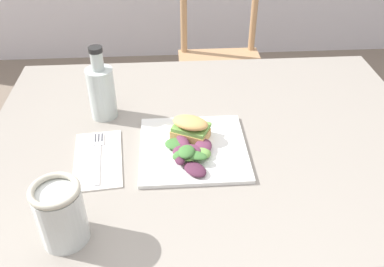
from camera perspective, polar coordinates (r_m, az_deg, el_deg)
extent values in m
cube|color=gray|center=(1.05, 2.33, -0.79)|extent=(1.11, 0.81, 0.03)
cube|color=tan|center=(1.59, -17.07, -4.70)|extent=(0.07, 0.07, 0.71)
cube|color=tan|center=(1.65, 17.89, -3.20)|extent=(0.07, 0.07, 0.71)
cylinder|color=tan|center=(1.95, -0.45, 0.54)|extent=(0.03, 0.03, 0.43)
cylinder|color=tan|center=(1.99, 9.35, 0.94)|extent=(0.03, 0.03, 0.43)
cylinder|color=tan|center=(2.23, -1.01, 5.68)|extent=(0.03, 0.03, 0.43)
cylinder|color=tan|center=(2.27, 7.64, 5.94)|extent=(0.03, 0.03, 0.43)
cube|color=tan|center=(1.99, 4.16, 8.89)|extent=(0.40, 0.40, 0.02)
cylinder|color=tan|center=(2.05, -1.16, 16.57)|extent=(0.03, 0.03, 0.42)
cylinder|color=tan|center=(2.09, 8.60, 16.62)|extent=(0.03, 0.03, 0.42)
cube|color=white|center=(0.99, 0.15, -2.08)|extent=(0.25, 0.25, 0.01)
cube|color=tan|center=(1.01, -0.23, -0.04)|extent=(0.10, 0.09, 0.02)
cube|color=#6B9E47|center=(1.00, -0.10, 0.88)|extent=(0.10, 0.09, 0.01)
ellipsoid|color=tan|center=(0.99, -0.23, 1.50)|extent=(0.10, 0.09, 0.02)
ellipsoid|color=#6B9E47|center=(0.95, 1.39, -2.60)|extent=(0.06, 0.06, 0.02)
ellipsoid|color=#3D7033|center=(0.93, 0.37, -3.02)|extent=(0.06, 0.05, 0.01)
ellipsoid|color=#4C2338|center=(0.93, -1.67, -3.44)|extent=(0.03, 0.05, 0.02)
ellipsoid|color=#518438|center=(0.93, -0.19, -2.99)|extent=(0.06, 0.06, 0.01)
ellipsoid|color=#518438|center=(0.94, -0.21, -2.69)|extent=(0.06, 0.06, 0.01)
ellipsoid|color=#3D7033|center=(0.93, -0.77, -2.52)|extent=(0.05, 0.06, 0.02)
ellipsoid|color=#3D7033|center=(0.93, -1.64, -3.04)|extent=(0.05, 0.05, 0.02)
ellipsoid|color=#4C2338|center=(0.91, 0.42, -4.94)|extent=(0.07, 0.07, 0.02)
ellipsoid|color=#602D47|center=(0.96, 1.47, -1.88)|extent=(0.06, 0.07, 0.01)
ellipsoid|color=#3D7033|center=(0.98, -2.23, -1.44)|extent=(0.06, 0.05, 0.01)
ellipsoid|color=#602D47|center=(0.95, -1.58, -2.41)|extent=(0.05, 0.05, 0.01)
ellipsoid|color=#602D47|center=(0.94, -0.28, -2.31)|extent=(0.05, 0.05, 0.01)
ellipsoid|color=#602D47|center=(0.98, -1.24, -1.12)|extent=(0.04, 0.06, 0.02)
cube|color=silver|center=(0.98, -12.80, -3.45)|extent=(0.13, 0.22, 0.00)
cube|color=silver|center=(0.97, -12.87, -4.15)|extent=(0.02, 0.14, 0.00)
cube|color=silver|center=(1.04, -12.72, -0.84)|extent=(0.03, 0.05, 0.00)
cube|color=#38383D|center=(1.04, -12.29, -0.49)|extent=(0.01, 0.03, 0.00)
cube|color=#38383D|center=(1.04, -12.72, -0.53)|extent=(0.01, 0.03, 0.00)
cube|color=#38383D|center=(1.04, -13.16, -0.57)|extent=(0.01, 0.03, 0.00)
cylinder|color=#472819|center=(1.11, -12.16, 4.52)|extent=(0.06, 0.06, 0.10)
cylinder|color=#B2BCB7|center=(1.10, -12.29, 5.43)|extent=(0.07, 0.07, 0.14)
cylinder|color=#B2BCB7|center=(1.05, -12.94, 9.72)|extent=(0.03, 0.03, 0.05)
cylinder|color=black|center=(1.04, -13.16, 11.19)|extent=(0.03, 0.03, 0.01)
cylinder|color=gold|center=(0.80, -17.42, -11.31)|extent=(0.08, 0.08, 0.09)
cylinder|color=silver|center=(0.80, -17.57, -10.75)|extent=(0.09, 0.09, 0.12)
torus|color=#B7B29E|center=(0.75, -18.45, -7.42)|extent=(0.09, 0.09, 0.01)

